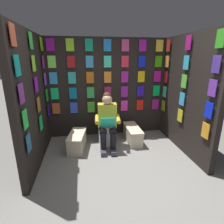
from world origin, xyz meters
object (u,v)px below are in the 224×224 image
object	(u,v)px
toilet	(107,129)
comic_longbox_far	(77,141)
comic_longbox_near	(133,134)
person_reading	(108,121)

from	to	relation	value
toilet	comic_longbox_far	xyz separation A→B (m)	(0.67, 0.22, -0.15)
comic_longbox_near	comic_longbox_far	size ratio (longest dim) A/B	1.02
comic_longbox_near	comic_longbox_far	world-z (taller)	comic_longbox_far
toilet	comic_longbox_near	world-z (taller)	toilet
person_reading	comic_longbox_far	distance (m)	0.78
person_reading	comic_longbox_far	world-z (taller)	person_reading
toilet	person_reading	xyz separation A→B (m)	(0.02, 0.23, 0.27)
toilet	person_reading	size ratio (longest dim) A/B	0.65
comic_longbox_near	toilet	bearing A→B (deg)	-5.36
toilet	comic_longbox_far	bearing A→B (deg)	23.10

